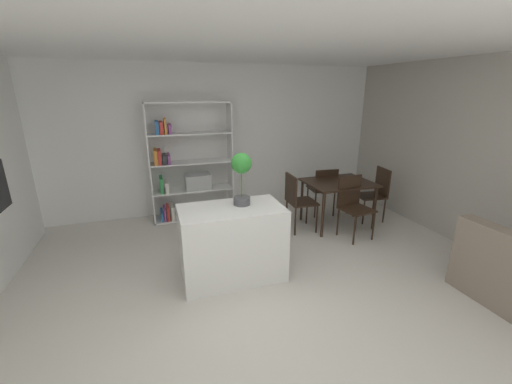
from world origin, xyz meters
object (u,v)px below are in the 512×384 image
(dining_table, at_px, (338,186))
(potted_plant_on_island, at_px, (241,172))
(open_bookshelf, at_px, (186,168))
(dining_chair_far, at_px, (323,187))
(dining_chair_near, at_px, (353,202))
(dining_chair_island_side, at_px, (297,197))
(dining_chair_window_side, at_px, (376,190))
(kitchen_island, at_px, (232,243))

(dining_table, bearing_deg, potted_plant_on_island, -154.12)
(open_bookshelf, distance_m, dining_chair_far, 2.45)
(dining_chair_far, xyz_separation_m, dining_chair_near, (-0.00, -0.90, 0.02))
(dining_table, bearing_deg, dining_chair_island_side, 179.65)
(potted_plant_on_island, xyz_separation_m, dining_chair_window_side, (2.67, 0.92, -0.76))
(potted_plant_on_island, relative_size, open_bookshelf, 0.31)
(dining_table, height_order, dining_chair_island_side, dining_chair_island_side)
(kitchen_island, xyz_separation_m, dining_chair_far, (2.06, 1.45, 0.09))
(kitchen_island, xyz_separation_m, dining_chair_island_side, (1.31, 1.00, 0.11))
(dining_table, relative_size, dining_chair_near, 1.13)
(open_bookshelf, bearing_deg, dining_table, -25.10)
(kitchen_island, relative_size, potted_plant_on_island, 1.95)
(kitchen_island, bearing_deg, dining_chair_island_side, 37.41)
(kitchen_island, relative_size, dining_chair_window_side, 1.30)
(potted_plant_on_island, xyz_separation_m, open_bookshelf, (-0.43, 2.03, -0.39))
(open_bookshelf, height_order, dining_chair_island_side, open_bookshelf)
(kitchen_island, xyz_separation_m, dining_table, (2.06, 1.00, 0.23))
(dining_chair_window_side, height_order, dining_chair_far, dining_chair_window_side)
(dining_table, xyz_separation_m, dining_chair_near, (-0.01, -0.45, -0.12))
(dining_chair_window_side, distance_m, dining_chair_far, 0.90)
(dining_chair_window_side, distance_m, dining_chair_near, 0.88)
(kitchen_island, relative_size, dining_chair_island_side, 1.29)
(potted_plant_on_island, bearing_deg, dining_chair_far, 35.95)
(kitchen_island, xyz_separation_m, potted_plant_on_island, (0.15, 0.07, 0.85))
(potted_plant_on_island, distance_m, dining_chair_island_side, 1.67)
(potted_plant_on_island, bearing_deg, dining_chair_window_side, 18.94)
(potted_plant_on_island, bearing_deg, open_bookshelf, 101.98)
(dining_chair_window_side, bearing_deg, kitchen_island, -63.34)
(dining_table, distance_m, dining_chair_far, 0.47)
(dining_table, distance_m, dining_chair_near, 0.46)
(dining_chair_window_side, height_order, dining_chair_island_side, dining_chair_island_side)
(kitchen_island, xyz_separation_m, dining_chair_near, (2.05, 0.55, 0.11))
(dining_chair_island_side, bearing_deg, dining_chair_far, -56.13)
(open_bookshelf, height_order, dining_chair_window_side, open_bookshelf)
(dining_chair_far, distance_m, dining_chair_near, 0.90)
(dining_table, relative_size, dining_chair_window_side, 1.15)
(potted_plant_on_island, distance_m, open_bookshelf, 2.11)
(kitchen_island, relative_size, dining_chair_near, 1.28)
(dining_chair_island_side, xyz_separation_m, dining_chair_near, (0.74, -0.45, -0.00))
(dining_chair_far, bearing_deg, dining_table, 96.60)
(potted_plant_on_island, xyz_separation_m, dining_table, (1.92, 0.93, -0.62))
(dining_chair_window_side, bearing_deg, dining_table, -83.62)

